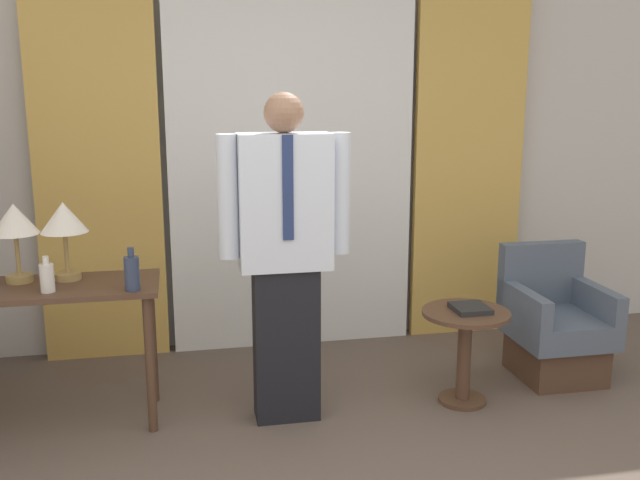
{
  "coord_description": "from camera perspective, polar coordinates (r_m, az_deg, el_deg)",
  "views": [
    {
      "loc": [
        -0.78,
        -2.2,
        1.84
      ],
      "look_at": [
        -0.07,
        1.33,
        1.05
      ],
      "focal_mm": 40.0,
      "sensor_mm": 36.0,
      "label": 1
    }
  ],
  "objects": [
    {
      "name": "wall_back",
      "position": [
        5.05,
        -2.47,
        6.85
      ],
      "size": [
        10.0,
        0.06,
        2.7
      ],
      "color": "beige",
      "rests_on": "ground_plane"
    },
    {
      "name": "curtain_sheer_center",
      "position": [
        4.93,
        -2.22,
        6.01
      ],
      "size": [
        1.69,
        0.06,
        2.58
      ],
      "color": "white",
      "rests_on": "ground_plane"
    },
    {
      "name": "curtain_drape_left",
      "position": [
        4.9,
        -17.36,
        5.41
      ],
      "size": [
        0.81,
        0.06,
        2.58
      ],
      "color": "gold",
      "rests_on": "ground_plane"
    },
    {
      "name": "curtain_drape_right",
      "position": [
        5.29,
        11.78,
        6.2
      ],
      "size": [
        0.81,
        0.06,
        2.58
      ],
      "color": "gold",
      "rests_on": "ground_plane"
    },
    {
      "name": "desk",
      "position": [
        4.09,
        -21.28,
        -5.21
      ],
      "size": [
        1.22,
        0.5,
        0.79
      ],
      "color": "#4C3323",
      "rests_on": "ground_plane"
    },
    {
      "name": "table_lamp_left",
      "position": [
        4.11,
        -23.24,
        1.21
      ],
      "size": [
        0.25,
        0.25,
        0.43
      ],
      "color": "#9E7F47",
      "rests_on": "desk"
    },
    {
      "name": "table_lamp_right",
      "position": [
        4.07,
        -19.8,
        1.38
      ],
      "size": [
        0.25,
        0.25,
        0.43
      ],
      "color": "#9E7F47",
      "rests_on": "desk"
    },
    {
      "name": "bottle_near_edge",
      "position": [
        3.8,
        -14.82,
        -2.54
      ],
      "size": [
        0.08,
        0.08,
        0.23
      ],
      "color": "#2D3851",
      "rests_on": "desk"
    },
    {
      "name": "bottle_by_lamp",
      "position": [
        3.91,
        -21.0,
        -2.79
      ],
      "size": [
        0.07,
        0.07,
        0.19
      ],
      "color": "silver",
      "rests_on": "desk"
    },
    {
      "name": "person",
      "position": [
        3.82,
        -2.8,
        -0.71
      ],
      "size": [
        0.71,
        0.23,
        1.8
      ],
      "color": "black",
      "rests_on": "ground_plane"
    },
    {
      "name": "armchair",
      "position": [
        4.82,
        18.23,
        -6.7
      ],
      "size": [
        0.56,
        0.6,
        0.83
      ],
      "color": "#4C3323",
      "rests_on": "ground_plane"
    },
    {
      "name": "side_table",
      "position": [
        4.26,
        11.5,
        -7.9
      ],
      "size": [
        0.51,
        0.51,
        0.56
      ],
      "color": "#4C3323",
      "rests_on": "ground_plane"
    },
    {
      "name": "book",
      "position": [
        4.21,
        11.93,
        -5.36
      ],
      "size": [
        0.2,
        0.21,
        0.03
      ],
      "color": "black",
      "rests_on": "side_table"
    }
  ]
}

